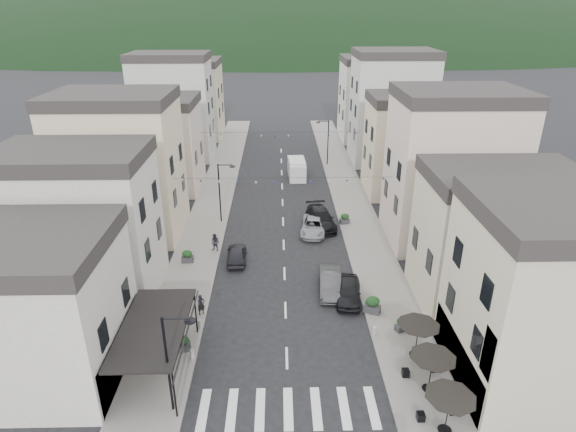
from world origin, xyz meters
name	(u,v)px	position (x,y,z in m)	size (l,w,h in m)	color
sidewalk_left	(214,199)	(-7.50, 32.00, 0.06)	(4.00, 76.00, 0.12)	slate
sidewalk_right	(350,198)	(7.50, 32.00, 0.06)	(4.00, 76.00, 0.12)	slate
hill_backdrop	(278,38)	(0.00, 300.00, 0.00)	(640.00, 360.00, 70.00)	black
boutique_building	(6,317)	(-15.50, 5.00, 4.00)	(12.00, 8.00, 8.00)	beige
bistro_building	(558,305)	(14.50, 4.00, 5.00)	(10.00, 8.00, 10.00)	beige
boutique_awning	(158,328)	(-7.25, 5.00, 3.11)	(3.77, 7.50, 3.28)	black
buildings_row_left	(156,132)	(-14.50, 37.75, 6.12)	(10.20, 54.16, 14.00)	beige
buildings_row_right	(408,132)	(14.50, 36.59, 6.32)	(10.20, 54.16, 14.50)	beige
cafe_terrace	(432,361)	(7.70, 2.80, 2.36)	(2.50, 8.10, 2.53)	black
streetlamp_left_near	(172,355)	(-5.82, 2.00, 3.70)	(1.70, 0.56, 6.00)	black
streetlamp_left_far	(222,187)	(-5.82, 26.00, 3.70)	(1.70, 0.56, 6.00)	black
streetlamp_right_far	(326,138)	(5.82, 44.00, 3.70)	(1.70, 0.56, 6.00)	black
bollards	(287,358)	(0.00, 5.50, 0.42)	(11.66, 10.26, 0.60)	gray
bunting_near	(283,182)	(0.00, 22.00, 5.65)	(19.00, 0.28, 0.62)	black
bunting_far	(282,135)	(0.00, 38.00, 5.65)	(19.00, 0.28, 0.62)	black
parked_car_a	(349,292)	(4.60, 12.16, 0.72)	(1.69, 4.21, 1.43)	black
parked_car_b	(330,283)	(3.39, 13.39, 0.73)	(1.55, 4.45, 1.46)	#353538
parked_car_c	(313,226)	(2.81, 23.47, 0.67)	(2.23, 4.84, 1.35)	gray
parked_car_d	(321,218)	(3.63, 24.91, 0.80)	(2.25, 5.55, 1.61)	black
parked_car_e	(237,254)	(-3.96, 18.11, 0.67)	(1.58, 3.93, 1.34)	black
delivery_van	(297,168)	(1.83, 39.26, 1.17)	(2.16, 5.04, 2.38)	silver
pedestrian_a	(201,305)	(-5.80, 10.51, 0.88)	(0.55, 0.36, 1.52)	black
pedestrian_b	(215,242)	(-5.92, 19.76, 0.93)	(0.79, 0.61, 1.62)	#25222D
planter_la	(182,343)	(-6.41, 6.70, 0.65)	(1.07, 0.74, 1.10)	#2B2B2E
planter_lb	(187,256)	(-8.02, 17.85, 0.65)	(1.00, 0.59, 1.08)	#2B2B2D
planter_ra	(402,324)	(7.61, 8.44, 0.61)	(1.02, 0.82, 1.00)	#303032
planter_rb	(372,305)	(6.00, 10.46, 0.73)	(1.28, 1.03, 1.26)	#2D2D2F
planter_rc	(345,219)	(6.00, 25.22, 0.62)	(1.02, 0.73, 1.03)	#2F2F32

